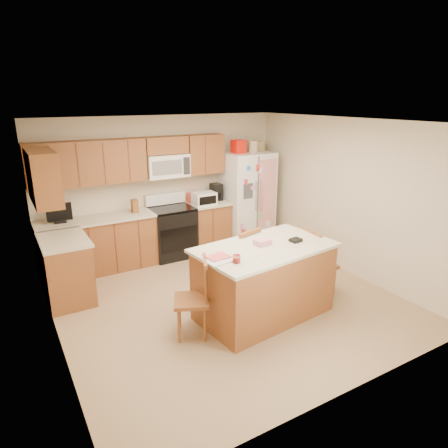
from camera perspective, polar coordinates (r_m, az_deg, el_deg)
ground at (r=5.89m, az=0.26°, el=-10.68°), size 4.50×4.50×0.00m
room_shell at (r=5.35m, az=0.28°, el=3.02°), size 4.60×4.60×2.52m
cabinetry at (r=6.74m, az=-14.82°, el=0.87°), size 3.36×1.56×2.15m
stove at (r=7.30m, az=-7.45°, el=-1.02°), size 0.76×0.65×1.13m
refrigerator at (r=7.83m, az=3.25°, el=3.81°), size 0.90×0.79×2.04m
island at (r=5.32m, az=5.73°, el=-8.06°), size 1.89×1.23×1.07m
windsor_chair_left at (r=4.90m, az=-4.41°, el=-10.72°), size 0.55×0.56×0.99m
windsor_chair_back at (r=5.80m, az=2.50°, el=-5.77°), size 0.54×0.53×1.04m
windsor_chair_right at (r=5.99m, az=13.23°, el=-5.61°), size 0.45×0.46×1.00m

